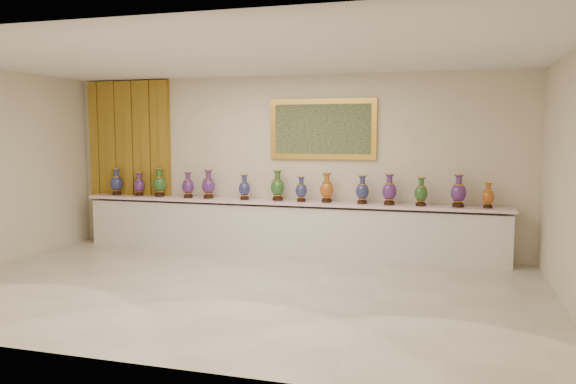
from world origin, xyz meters
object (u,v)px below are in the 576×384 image
object	(u,v)px
vase_1	(139,185)
vase_2	(159,184)
counter	(285,228)
vase_0	(116,183)

from	to	relation	value
vase_1	vase_2	size ratio (longest dim) A/B	0.83
vase_1	vase_2	bearing A→B (deg)	-2.48
counter	vase_2	world-z (taller)	vase_2
counter	vase_1	size ratio (longest dim) A/B	17.03
counter	vase_1	distance (m)	2.84
counter	vase_0	distance (m)	3.30
counter	vase_0	xyz separation A→B (m)	(-3.23, 0.01, 0.68)
counter	vase_2	bearing A→B (deg)	-179.98
vase_1	vase_0	bearing A→B (deg)	-179.54
vase_1	vase_2	world-z (taller)	vase_2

